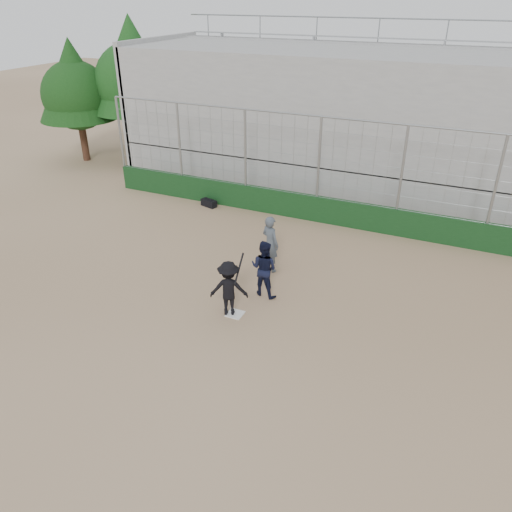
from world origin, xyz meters
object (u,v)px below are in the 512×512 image
at_px(batter_at_plate, 229,289).
at_px(umpire, 270,246).
at_px(catcher_crouched, 264,277).
at_px(equipment_bag, 209,203).

height_order(batter_at_plate, umpire, batter_at_plate).
xyz_separation_m(catcher_crouched, umpire, (-0.42, 1.46, 0.24)).
height_order(batter_at_plate, equipment_bag, batter_at_plate).
relative_size(umpire, equipment_bag, 2.29).
bearing_deg(batter_at_plate, equipment_bag, 123.35).
distance_m(catcher_crouched, umpire, 1.53).
bearing_deg(catcher_crouched, equipment_bag, 132.17).
relative_size(batter_at_plate, equipment_bag, 2.44).
bearing_deg(umpire, catcher_crouched, 130.70).
bearing_deg(equipment_bag, umpire, -41.25).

